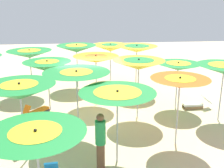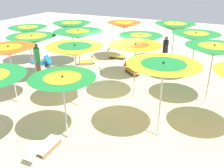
{
  "view_description": "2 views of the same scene",
  "coord_description": "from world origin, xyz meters",
  "px_view_note": "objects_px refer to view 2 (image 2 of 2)",
  "views": [
    {
      "loc": [
        10.94,
        -0.23,
        4.73
      ],
      "look_at": [
        -1.18,
        1.03,
        0.97
      ],
      "focal_mm": 44.14,
      "sensor_mm": 36.0,
      "label": 1
    },
    {
      "loc": [
        -4.52,
        9.08,
        4.69
      ],
      "look_at": [
        -0.89,
        1.63,
        1.08
      ],
      "focal_mm": 39.45,
      "sensor_mm": 36.0,
      "label": 2
    }
  ],
  "objects_px": {
    "beach_umbrella_4": "(72,26)",
    "lounger_0": "(87,61)",
    "beach_umbrella_2": "(9,51)",
    "lounger_3": "(41,63)",
    "lounger_4": "(132,70)",
    "beach_umbrella_8": "(124,25)",
    "beach_umbrella_12": "(175,27)",
    "beach_umbrella_7": "(63,82)",
    "beach_umbrella_14": "(214,51)",
    "lounger_5": "(116,55)",
    "beach_umbrella_11": "(163,69)",
    "beach_umbrella_10": "(135,48)",
    "beachgoer_0": "(165,51)",
    "beach_umbrella_13": "(196,37)",
    "beach_umbrella_5": "(78,34)",
    "beach_umbrella_0": "(28,30)",
    "beach_ball": "(199,70)",
    "lounger_2": "(92,73)",
    "beach_umbrella_1": "(32,40)",
    "lounger_1": "(45,146)",
    "beachgoer_1": "(37,60)"
  },
  "relations": [
    {
      "from": "beach_umbrella_4",
      "to": "beachgoer_0",
      "type": "relative_size",
      "value": 1.48
    },
    {
      "from": "beach_umbrella_7",
      "to": "beach_umbrella_11",
      "type": "relative_size",
      "value": 0.85
    },
    {
      "from": "beach_umbrella_7",
      "to": "lounger_2",
      "type": "bearing_deg",
      "value": -68.47
    },
    {
      "from": "beach_umbrella_7",
      "to": "beach_umbrella_0",
      "type": "bearing_deg",
      "value": -39.83
    },
    {
      "from": "beach_umbrella_1",
      "to": "beach_umbrella_2",
      "type": "xyz_separation_m",
      "value": [
        -0.85,
        2.11,
        0.11
      ]
    },
    {
      "from": "beach_umbrella_10",
      "to": "lounger_5",
      "type": "relative_size",
      "value": 1.83
    },
    {
      "from": "lounger_4",
      "to": "beach_umbrella_11",
      "type": "bearing_deg",
      "value": -20.56
    },
    {
      "from": "beach_umbrella_8",
      "to": "beach_umbrella_4",
      "type": "bearing_deg",
      "value": 44.91
    },
    {
      "from": "beach_umbrella_13",
      "to": "beachgoer_1",
      "type": "xyz_separation_m",
      "value": [
        7.01,
        3.11,
        -1.2
      ]
    },
    {
      "from": "beach_umbrella_4",
      "to": "lounger_0",
      "type": "height_order",
      "value": "beach_umbrella_4"
    },
    {
      "from": "beach_umbrella_8",
      "to": "beachgoer_0",
      "type": "relative_size",
      "value": 1.39
    },
    {
      "from": "beach_umbrella_11",
      "to": "beach_ball",
      "type": "height_order",
      "value": "beach_umbrella_11"
    },
    {
      "from": "beach_umbrella_0",
      "to": "beach_umbrella_8",
      "type": "xyz_separation_m",
      "value": [
        -4.56,
        -2.96,
        0.15
      ]
    },
    {
      "from": "beach_ball",
      "to": "beachgoer_0",
      "type": "bearing_deg",
      "value": -6.26
    },
    {
      "from": "beach_umbrella_7",
      "to": "beach_umbrella_8",
      "type": "relative_size",
      "value": 0.91
    },
    {
      "from": "beach_umbrella_2",
      "to": "beach_umbrella_13",
      "type": "height_order",
      "value": "beach_umbrella_2"
    },
    {
      "from": "beach_umbrella_2",
      "to": "lounger_1",
      "type": "height_order",
      "value": "beach_umbrella_2"
    },
    {
      "from": "beach_umbrella_2",
      "to": "lounger_3",
      "type": "distance_m",
      "value": 4.91
    },
    {
      "from": "beach_umbrella_0",
      "to": "beach_umbrella_2",
      "type": "xyz_separation_m",
      "value": [
        -2.93,
        4.06,
        0.19
      ]
    },
    {
      "from": "lounger_4",
      "to": "beach_umbrella_7",
      "type": "bearing_deg",
      "value": -48.39
    },
    {
      "from": "beach_umbrella_2",
      "to": "beach_umbrella_12",
      "type": "relative_size",
      "value": 1.01
    },
    {
      "from": "beach_umbrella_0",
      "to": "lounger_5",
      "type": "bearing_deg",
      "value": -142.86
    },
    {
      "from": "beach_umbrella_0",
      "to": "beach_ball",
      "type": "xyz_separation_m",
      "value": [
        -9.04,
        -2.81,
        -1.82
      ]
    },
    {
      "from": "beach_umbrella_5",
      "to": "beach_umbrella_10",
      "type": "height_order",
      "value": "beach_umbrella_5"
    },
    {
      "from": "beach_umbrella_0",
      "to": "beach_umbrella_10",
      "type": "height_order",
      "value": "beach_umbrella_10"
    },
    {
      "from": "beach_umbrella_8",
      "to": "beach_umbrella_14",
      "type": "height_order",
      "value": "beach_umbrella_14"
    },
    {
      "from": "beach_umbrella_10",
      "to": "beach_umbrella_14",
      "type": "distance_m",
      "value": 2.92
    },
    {
      "from": "lounger_0",
      "to": "beach_umbrella_12",
      "type": "bearing_deg",
      "value": 175.83
    },
    {
      "from": "beach_umbrella_2",
      "to": "beach_ball",
      "type": "height_order",
      "value": "beach_umbrella_2"
    },
    {
      "from": "beach_umbrella_8",
      "to": "lounger_3",
      "type": "xyz_separation_m",
      "value": [
        3.82,
        3.08,
        -1.92
      ]
    },
    {
      "from": "lounger_1",
      "to": "lounger_4",
      "type": "relative_size",
      "value": 1.1
    },
    {
      "from": "lounger_3",
      "to": "beach_umbrella_12",
      "type": "bearing_deg",
      "value": -154.25
    },
    {
      "from": "beachgoer_0",
      "to": "lounger_3",
      "type": "bearing_deg",
      "value": 161.03
    },
    {
      "from": "beach_umbrella_2",
      "to": "lounger_4",
      "type": "relative_size",
      "value": 2.06
    },
    {
      "from": "beach_umbrella_2",
      "to": "beach_umbrella_10",
      "type": "height_order",
      "value": "beach_umbrella_2"
    },
    {
      "from": "beach_umbrella_10",
      "to": "beachgoer_0",
      "type": "relative_size",
      "value": 1.39
    },
    {
      "from": "beach_umbrella_11",
      "to": "beach_umbrella_12",
      "type": "xyz_separation_m",
      "value": [
        1.36,
        -7.53,
        -0.18
      ]
    },
    {
      "from": "lounger_4",
      "to": "beach_umbrella_8",
      "type": "bearing_deg",
      "value": 162.96
    },
    {
      "from": "beach_umbrella_7",
      "to": "beach_umbrella_11",
      "type": "distance_m",
      "value": 2.9
    },
    {
      "from": "beach_umbrella_4",
      "to": "beach_umbrella_8",
      "type": "xyz_separation_m",
      "value": [
        -2.16,
        -2.15,
        -0.1
      ]
    },
    {
      "from": "beach_umbrella_0",
      "to": "beach_umbrella_2",
      "type": "distance_m",
      "value": 5.01
    },
    {
      "from": "beach_ball",
      "to": "lounger_1",
      "type": "bearing_deg",
      "value": 70.68
    },
    {
      "from": "beach_umbrella_7",
      "to": "beach_umbrella_13",
      "type": "height_order",
      "value": "beach_umbrella_13"
    },
    {
      "from": "beach_umbrella_5",
      "to": "lounger_5",
      "type": "height_order",
      "value": "beach_umbrella_5"
    },
    {
      "from": "beach_umbrella_2",
      "to": "lounger_3",
      "type": "height_order",
      "value": "beach_umbrella_2"
    },
    {
      "from": "beach_umbrella_8",
      "to": "beach_umbrella_10",
      "type": "relative_size",
      "value": 1.0
    },
    {
      "from": "beach_umbrella_10",
      "to": "beach_umbrella_12",
      "type": "relative_size",
      "value": 0.99
    },
    {
      "from": "beach_umbrella_10",
      "to": "lounger_1",
      "type": "xyz_separation_m",
      "value": [
        1.04,
        4.41,
        -1.94
      ]
    },
    {
      "from": "beach_umbrella_12",
      "to": "lounger_2",
      "type": "height_order",
      "value": "beach_umbrella_12"
    },
    {
      "from": "beach_umbrella_4",
      "to": "lounger_5",
      "type": "distance_m",
      "value": 3.41
    }
  ]
}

